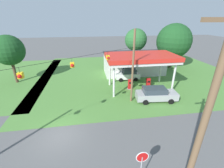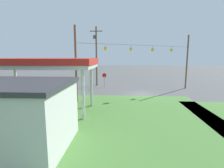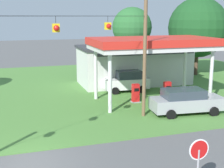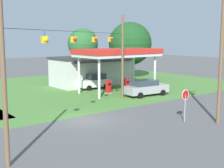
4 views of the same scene
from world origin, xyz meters
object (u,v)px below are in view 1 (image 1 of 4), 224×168
object	(u,v)px
fuel_pump_near	(130,85)
stop_sign_roadside	(142,160)
car_at_pumps_front	(156,94)
utility_pole_main	(205,124)
tree_far_back	(174,41)
car_at_pumps_rear	(128,74)
tree_behind_station	(136,40)
gas_station_store	(134,63)
fuel_pump_far	(148,84)
gas_station_canopy	(141,58)
tree_west_verge	(9,50)

from	to	relation	value
fuel_pump_near	stop_sign_roadside	xyz separation A→B (m)	(-2.96, -13.43, 1.09)
car_at_pumps_front	utility_pole_main	world-z (taller)	utility_pole_main
tree_far_back	car_at_pumps_rear	bearing A→B (deg)	-153.69
car_at_pumps_front	tree_behind_station	xyz separation A→B (m)	(1.98, 15.76, 4.59)
gas_station_store	fuel_pump_far	bearing A→B (deg)	-88.15
car_at_pumps_front	tree_behind_station	bearing A→B (deg)	88.29
gas_station_canopy	tree_behind_station	size ratio (longest dim) A/B	1.23
fuel_pump_near	car_at_pumps_front	distance (m)	4.45
car_at_pumps_rear	tree_west_verge	size ratio (longest dim) A/B	0.55
car_at_pumps_front	car_at_pumps_rear	world-z (taller)	car_at_pumps_rear
fuel_pump_far	tree_behind_station	bearing A→B (deg)	82.93
fuel_pump_near	utility_pole_main	xyz separation A→B (m)	(-1.33, -15.29, 5.11)
stop_sign_roadside	fuel_pump_far	bearing A→B (deg)	-113.22
utility_pole_main	tree_west_verge	size ratio (longest dim) A/B	1.39
tree_far_back	utility_pole_main	bearing A→B (deg)	-117.35
car_at_pumps_rear	car_at_pumps_front	bearing A→B (deg)	105.85
fuel_pump_near	tree_west_verge	distance (m)	19.04
fuel_pump_near	stop_sign_roadside	bearing A→B (deg)	-102.43
fuel_pump_near	car_at_pumps_front	size ratio (longest dim) A/B	0.29
car_at_pumps_rear	tree_behind_station	xyz separation A→B (m)	(3.65, 8.17, 4.54)
fuel_pump_near	fuel_pump_far	xyz separation A→B (m)	(2.80, 0.00, 0.00)
fuel_pump_near	stop_sign_roadside	distance (m)	13.80
gas_station_store	tree_behind_station	bearing A→B (deg)	71.46
car_at_pumps_front	tree_west_verge	bearing A→B (deg)	160.66
gas_station_store	utility_pole_main	world-z (taller)	utility_pole_main
gas_station_canopy	utility_pole_main	xyz separation A→B (m)	(-2.73, -15.29, 1.21)
stop_sign_roadside	tree_behind_station	world-z (taller)	tree_behind_station
fuel_pump_far	stop_sign_roadside	world-z (taller)	stop_sign_roadside
fuel_pump_far	tree_west_verge	size ratio (longest dim) A/B	0.20
gas_station_canopy	tree_far_back	bearing A→B (deg)	42.55
gas_station_canopy	fuel_pump_far	world-z (taller)	gas_station_canopy
car_at_pumps_rear	tree_west_verge	world-z (taller)	tree_west_verge
stop_sign_roadside	tree_far_back	size ratio (longest dim) A/B	0.28
fuel_pump_far	car_at_pumps_rear	size ratio (longest dim) A/B	0.37
gas_station_store	car_at_pumps_front	bearing A→B (deg)	-91.44
gas_station_canopy	fuel_pump_far	distance (m)	4.14
tree_behind_station	tree_far_back	world-z (taller)	tree_far_back
utility_pole_main	fuel_pump_near	bearing A→B (deg)	85.03
fuel_pump_far	car_at_pumps_front	world-z (taller)	car_at_pumps_front
fuel_pump_near	tree_west_verge	size ratio (longest dim) A/B	0.20
car_at_pumps_rear	tree_west_verge	distance (m)	18.88
fuel_pump_far	car_at_pumps_rear	bearing A→B (deg)	119.65
stop_sign_roadside	car_at_pumps_rear	bearing A→B (deg)	-101.80
gas_station_canopy	tree_far_back	xyz separation A→B (m)	(9.86, 9.05, 0.89)
fuel_pump_near	tree_far_back	bearing A→B (deg)	38.79
tree_west_verge	tree_far_back	distance (m)	29.16
car_at_pumps_rear	gas_station_store	bearing A→B (deg)	-118.81
fuel_pump_far	utility_pole_main	distance (m)	16.64
car_at_pumps_rear	fuel_pump_far	bearing A→B (deg)	123.08
gas_station_store	tree_behind_station	size ratio (longest dim) A/B	1.42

